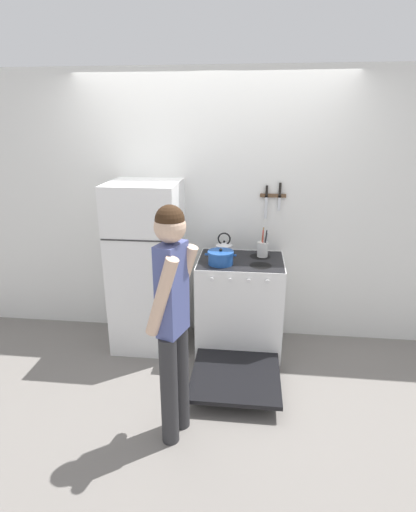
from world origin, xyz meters
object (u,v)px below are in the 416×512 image
dutch_oven_pot (221,257)px  tea_kettle (224,248)px  refrigerator (147,267)px  utensil_jar (263,249)px  stove_range (239,307)px  person (173,314)px

dutch_oven_pot → tea_kettle: 0.24m
refrigerator → utensil_jar: size_ratio=5.81×
dutch_oven_pot → utensil_jar: 0.45m
dutch_oven_pot → tea_kettle: tea_kettle is taller
refrigerator → stove_range: size_ratio=1.20×
tea_kettle → utensil_jar: size_ratio=0.81×
stove_range → person: 1.31m
tea_kettle → person: (-0.23, -1.31, -0.03)m
stove_range → person: size_ratio=0.80×
dutch_oven_pot → tea_kettle: size_ratio=1.24×
stove_range → dutch_oven_pot: dutch_oven_pot is taller
stove_range → person: bearing=-108.9°
refrigerator → person: bearing=-67.9°
utensil_jar → person: 1.44m
dutch_oven_pot → stove_range: bearing=25.1°
tea_kettle → stove_range: bearing=-44.6°
tea_kettle → person: size_ratio=0.14×
stove_range → utensil_jar: (0.20, 0.17, 0.53)m
stove_range → utensil_jar: size_ratio=4.82×
refrigerator → dutch_oven_pot: bearing=-9.5°
refrigerator → dutch_oven_pot: (0.70, -0.12, 0.16)m
utensil_jar → dutch_oven_pot: bearing=-146.3°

